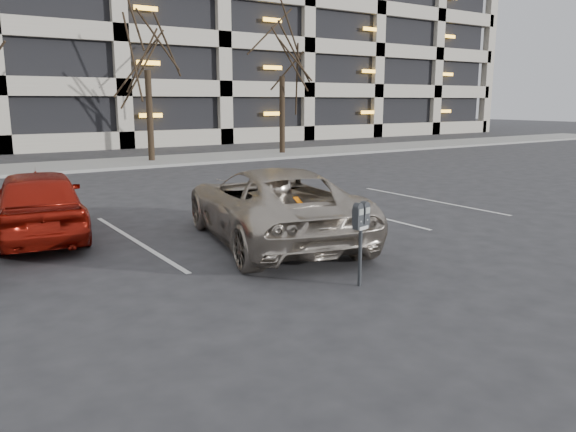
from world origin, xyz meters
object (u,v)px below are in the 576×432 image
object	(u,v)px
car_red	(38,203)
parking_meter	(361,224)
tree_c	(145,11)
suv_silver	(272,205)
tree_d	(282,26)

from	to	relation	value
car_red	parking_meter	bearing A→B (deg)	127.72
tree_c	car_red	bearing A→B (deg)	-119.16
tree_c	suv_silver	size ratio (longest dim) A/B	1.58
tree_c	suv_silver	bearing A→B (deg)	-101.65
tree_d	parking_meter	size ratio (longest dim) A/B	7.03
parking_meter	suv_silver	bearing A→B (deg)	67.94
parking_meter	car_red	world-z (taller)	car_red
tree_d	parking_meter	bearing A→B (deg)	-119.92
tree_c	parking_meter	distance (m)	19.41
suv_silver	tree_d	bearing A→B (deg)	-111.13
parking_meter	suv_silver	world-z (taller)	suv_silver
tree_d	car_red	world-z (taller)	tree_d
suv_silver	car_red	xyz separation A→B (m)	(-3.77, 2.82, -0.01)
car_red	tree_d	bearing A→B (deg)	-130.48
parking_meter	suv_silver	distance (m)	3.11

